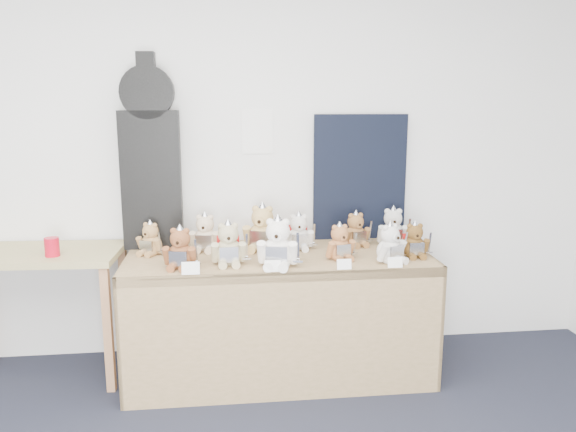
{
  "coord_description": "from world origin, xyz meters",
  "views": [
    {
      "loc": [
        0.34,
        -1.33,
        1.73
      ],
      "look_at": [
        0.73,
        1.98,
        1.06
      ],
      "focal_mm": 35.0,
      "sensor_mm": 36.0,
      "label": 1
    }
  ],
  "objects": [
    {
      "name": "teddy_back_centre_left",
      "position": [
        0.59,
        2.19,
        0.93
      ],
      "size": [
        0.27,
        0.26,
        0.34
      ],
      "rotation": [
        0.0,
        0.0,
        -0.34
      ],
      "color": "tan",
      "rests_on": "display_table"
    },
    {
      "name": "teddy_front_far_right",
      "position": [
        1.33,
        1.82,
        0.9
      ],
      "size": [
        0.22,
        0.22,
        0.27
      ],
      "rotation": [
        0.0,
        0.0,
        0.53
      ],
      "color": "silver",
      "rests_on": "display_table"
    },
    {
      "name": "teddy_back_end",
      "position": [
        1.47,
        2.22,
        0.91
      ],
      "size": [
        0.23,
        0.2,
        0.29
      ],
      "rotation": [
        0.0,
        0.0,
        -0.13
      ],
      "color": "silver",
      "rests_on": "display_table"
    },
    {
      "name": "teddy_back_centre_right",
      "position": [
        0.83,
        2.19,
        0.9
      ],
      "size": [
        0.22,
        0.18,
        0.27
      ],
      "rotation": [
        0.0,
        0.0,
        -0.06
      ],
      "color": "silver",
      "rests_on": "display_table"
    },
    {
      "name": "navy_board",
      "position": [
        1.29,
        2.43,
        1.23
      ],
      "size": [
        0.65,
        0.03,
        0.86
      ],
      "primitive_type": "cube",
      "rotation": [
        0.0,
        0.0,
        -0.01
      ],
      "color": "black",
      "rests_on": "display_table"
    },
    {
      "name": "teddy_front_right",
      "position": [
        1.05,
        1.92,
        0.89
      ],
      "size": [
        0.21,
        0.18,
        0.25
      ],
      "rotation": [
        0.0,
        0.0,
        0.24
      ],
      "color": "#A3673D",
      "rests_on": "display_table"
    },
    {
      "name": "display_table",
      "position": [
        0.69,
        2.0,
        0.62
      ],
      "size": [
        1.91,
        0.8,
        0.79
      ],
      "rotation": [
        0.0,
        0.0,
        -0.0
      ],
      "color": "olive",
      "rests_on": "floor"
    },
    {
      "name": "guitar_case",
      "position": [
        -0.11,
        2.35,
        1.4
      ],
      "size": [
        0.38,
        0.11,
        1.25
      ],
      "rotation": [
        0.0,
        0.0,
        -0.0
      ],
      "color": "black",
      "rests_on": "display_table"
    },
    {
      "name": "red_cup",
      "position": [
        -0.68,
        2.07,
        0.89
      ],
      "size": [
        0.09,
        0.09,
        0.11
      ],
      "primitive_type": "cylinder",
      "color": "red",
      "rests_on": "side_table"
    },
    {
      "name": "teddy_back_right",
      "position": [
        1.22,
        2.23,
        0.89
      ],
      "size": [
        0.21,
        0.19,
        0.25
      ],
      "rotation": [
        0.0,
        0.0,
        0.23
      ],
      "color": "brown",
      "rests_on": "display_table"
    },
    {
      "name": "side_table",
      "position": [
        -0.8,
        2.2,
        0.7
      ],
      "size": [
        1.02,
        0.6,
        0.83
      ],
      "rotation": [
        0.0,
        0.0,
        -0.05
      ],
      "color": "tan",
      "rests_on": "floor"
    },
    {
      "name": "entry_card_b",
      "position": [
        0.61,
        1.7,
        0.83
      ],
      "size": [
        0.09,
        0.02,
        0.07
      ],
      "primitive_type": "cube",
      "rotation": [
        -0.24,
        0.0,
        -0.0
      ],
      "color": "white",
      "rests_on": "display_table"
    },
    {
      "name": "teddy_front_end",
      "position": [
        1.52,
        1.92,
        0.89
      ],
      "size": [
        0.2,
        0.16,
        0.24
      ],
      "rotation": [
        0.0,
        0.0,
        -0.03
      ],
      "color": "brown",
      "rests_on": "display_table"
    },
    {
      "name": "teddy_back_left",
      "position": [
        0.23,
        2.22,
        0.9
      ],
      "size": [
        0.22,
        0.2,
        0.27
      ],
      "rotation": [
        0.0,
        0.0,
        -0.17
      ],
      "color": "beige",
      "rests_on": "display_table"
    },
    {
      "name": "teddy_front_left",
      "position": [
        0.37,
        1.88,
        0.91
      ],
      "size": [
        0.23,
        0.19,
        0.29
      ],
      "rotation": [
        0.0,
        0.0,
        0.02
      ],
      "color": "tan",
      "rests_on": "display_table"
    },
    {
      "name": "teddy_front_far_left",
      "position": [
        0.09,
        1.84,
        0.9
      ],
      "size": [
        0.22,
        0.2,
        0.27
      ],
      "rotation": [
        0.0,
        0.0,
        -0.18
      ],
      "color": "brown",
      "rests_on": "display_table"
    },
    {
      "name": "entry_card_c",
      "position": [
        1.03,
        1.7,
        0.83
      ],
      "size": [
        0.08,
        0.02,
        0.06
      ],
      "primitive_type": "cube",
      "rotation": [
        -0.24,
        0.0,
        -0.0
      ],
      "color": "white",
      "rests_on": "display_table"
    },
    {
      "name": "teddy_back_far_left",
      "position": [
        -0.11,
        2.17,
        0.89
      ],
      "size": [
        0.19,
        0.19,
        0.23
      ],
      "rotation": [
        0.0,
        0.0,
        -0.48
      ],
      "color": "#A77D4E",
      "rests_on": "display_table"
    },
    {
      "name": "room_shell",
      "position": [
        0.59,
        2.49,
        1.54
      ],
      "size": [
        6.0,
        6.0,
        6.0
      ],
      "color": "silver",
      "rests_on": "floor"
    },
    {
      "name": "teddy_front_centre",
      "position": [
        0.65,
        1.8,
        0.92
      ],
      "size": [
        0.27,
        0.24,
        0.33
      ],
      "rotation": [
        0.0,
        0.0,
        -0.22
      ],
      "color": "white",
      "rests_on": "display_table"
    },
    {
      "name": "entry_card_d",
      "position": [
        1.32,
        1.7,
        0.83
      ],
      "size": [
        0.09,
        0.02,
        0.06
      ],
      "primitive_type": "cube",
      "rotation": [
        -0.24,
        0.0,
        -0.0
      ],
      "color": "white",
      "rests_on": "display_table"
    },
    {
      "name": "entry_card_a",
      "position": [
        0.16,
        1.7,
        0.83
      ],
      "size": [
        0.1,
        0.02,
        0.07
      ],
      "primitive_type": "cube",
      "rotation": [
        -0.24,
        0.0,
        -0.0
      ],
      "color": "white",
      "rests_on": "display_table"
    }
  ]
}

